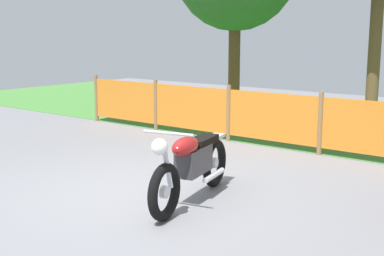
% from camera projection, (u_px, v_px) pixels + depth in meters
% --- Properties ---
extents(ground, '(24.00, 24.00, 0.02)m').
position_uv_depth(ground, '(134.00, 196.00, 6.48)').
color(ground, gray).
extents(grass_verge, '(24.00, 7.23, 0.01)m').
position_uv_depth(grass_verge, '(348.00, 120.00, 11.96)').
color(grass_verge, '#4C8C3D').
rests_on(grass_verge, ground).
extents(barrier_fence, '(9.16, 0.08, 1.05)m').
position_uv_depth(barrier_fence, '(272.00, 117.00, 9.06)').
color(barrier_fence, olive).
rests_on(barrier_fence, ground).
extents(motorcycle_lead, '(0.70, 2.00, 0.96)m').
position_uv_depth(motorcycle_lead, '(192.00, 164.00, 6.13)').
color(motorcycle_lead, black).
rests_on(motorcycle_lead, ground).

